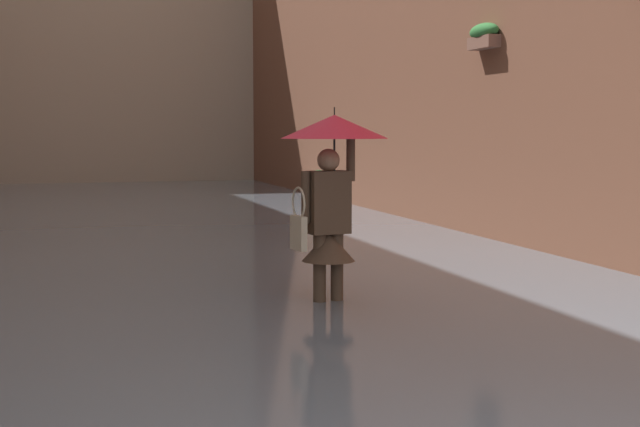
% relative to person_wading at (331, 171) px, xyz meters
% --- Properties ---
extents(ground_plane, '(65.09, 65.09, 0.00)m').
position_rel_person_wading_xyz_m(ground_plane, '(0.50, -7.20, -1.37)').
color(ground_plane, '#605B56').
extents(flood_water, '(9.17, 32.04, 0.14)m').
position_rel_person_wading_xyz_m(flood_water, '(0.50, -7.20, -1.30)').
color(flood_water, slate).
rests_on(flood_water, ground_plane).
extents(building_facade_far, '(11.97, 1.80, 10.61)m').
position_rel_person_wading_xyz_m(building_facade_far, '(0.50, -21.12, 3.94)').
color(building_facade_far, tan).
rests_on(building_facade_far, ground_plane).
extents(person_wading, '(1.01, 1.01, 1.96)m').
position_rel_person_wading_xyz_m(person_wading, '(0.00, 0.00, 0.00)').
color(person_wading, '#4C4233').
rests_on(person_wading, ground_plane).
extents(potted_plant_far_left, '(0.52, 0.52, 0.83)m').
position_rel_person_wading_xyz_m(potted_plant_far_left, '(-3.34, -11.73, -0.92)').
color(potted_plant_far_left, brown).
rests_on(potted_plant_far_left, ground_plane).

